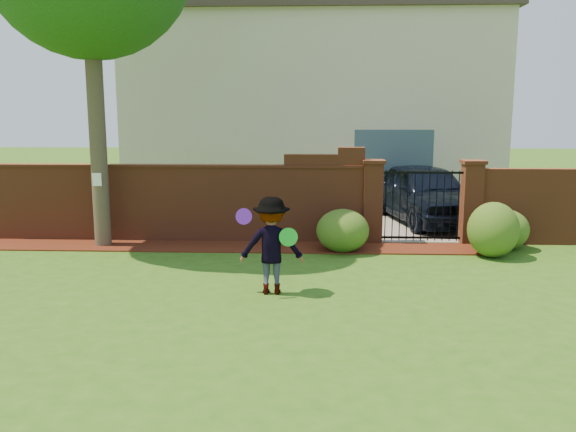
{
  "coord_description": "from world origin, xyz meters",
  "views": [
    {
      "loc": [
        1.07,
        -9.37,
        2.94
      ],
      "look_at": [
        0.6,
        1.4,
        1.05
      ],
      "focal_mm": 37.24,
      "sensor_mm": 36.0,
      "label": 1
    }
  ],
  "objects_px": {
    "car": "(430,194)",
    "man": "(271,246)",
    "frisbee_purple": "(244,216)",
    "frisbee_green": "(288,237)"
  },
  "relations": [
    {
      "from": "car",
      "to": "man",
      "type": "relative_size",
      "value": 2.91
    },
    {
      "from": "frisbee_purple",
      "to": "man",
      "type": "bearing_deg",
      "value": 29.56
    },
    {
      "from": "man",
      "to": "frisbee_purple",
      "type": "relative_size",
      "value": 6.17
    },
    {
      "from": "car",
      "to": "frisbee_green",
      "type": "height_order",
      "value": "car"
    },
    {
      "from": "frisbee_green",
      "to": "car",
      "type": "bearing_deg",
      "value": 61.98
    },
    {
      "from": "car",
      "to": "man",
      "type": "xyz_separation_m",
      "value": [
        -3.74,
        -6.33,
        0.01
      ]
    },
    {
      "from": "man",
      "to": "frisbee_green",
      "type": "distance_m",
      "value": 0.37
    },
    {
      "from": "man",
      "to": "car",
      "type": "bearing_deg",
      "value": -121.9
    },
    {
      "from": "frisbee_green",
      "to": "frisbee_purple",
      "type": "bearing_deg",
      "value": -173.69
    },
    {
      "from": "car",
      "to": "frisbee_purple",
      "type": "distance_m",
      "value": 7.78
    }
  ]
}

